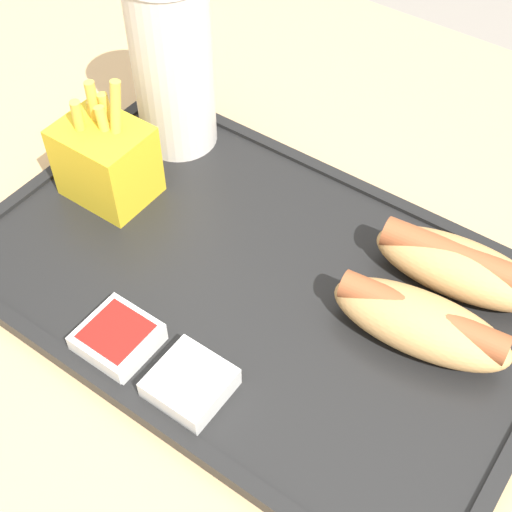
% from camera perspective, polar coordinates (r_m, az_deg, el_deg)
% --- Properties ---
extents(dining_table, '(1.50, 0.96, 0.72)m').
position_cam_1_polar(dining_table, '(0.89, 0.43, -19.12)').
color(dining_table, tan).
rests_on(dining_table, ground_plane).
extents(food_tray, '(0.47, 0.30, 0.01)m').
position_cam_1_polar(food_tray, '(0.59, 0.00, -2.20)').
color(food_tray, black).
rests_on(food_tray, dining_table).
extents(soda_cup, '(0.08, 0.08, 0.21)m').
position_cam_1_polar(soda_cup, '(0.66, -6.73, 15.20)').
color(soda_cup, silver).
rests_on(soda_cup, food_tray).
extents(hot_dog_far, '(0.14, 0.07, 0.04)m').
position_cam_1_polar(hot_dog_far, '(0.59, 15.92, -0.79)').
color(hot_dog_far, tan).
rests_on(hot_dog_far, food_tray).
extents(hot_dog_near, '(0.14, 0.07, 0.04)m').
position_cam_1_polar(hot_dog_near, '(0.54, 13.03, -5.17)').
color(hot_dog_near, tan).
rests_on(hot_dog_near, food_tray).
extents(fries_carton, '(0.08, 0.06, 0.12)m').
position_cam_1_polar(fries_carton, '(0.64, -11.92, 7.62)').
color(fries_carton, gold).
rests_on(fries_carton, food_tray).
extents(sauce_cup_mayo, '(0.05, 0.05, 0.02)m').
position_cam_1_polar(sauce_cup_mayo, '(0.52, -5.30, -10.09)').
color(sauce_cup_mayo, silver).
rests_on(sauce_cup_mayo, food_tray).
extents(sauce_cup_ketchup, '(0.05, 0.05, 0.02)m').
position_cam_1_polar(sauce_cup_ketchup, '(0.55, -11.01, -6.44)').
color(sauce_cup_ketchup, silver).
rests_on(sauce_cup_ketchup, food_tray).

